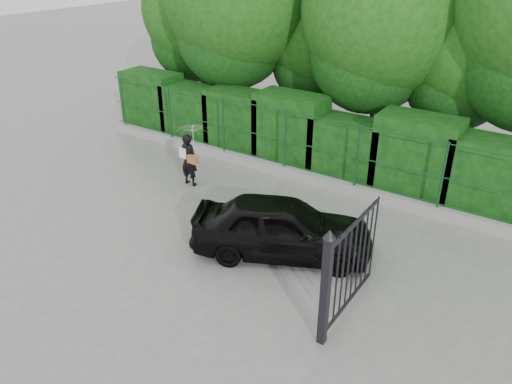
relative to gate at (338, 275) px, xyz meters
The scene contains 8 objects.
ground 4.81m from the gate, behind, with size 80.00×80.00×0.00m, color gray.
kerb 7.04m from the gate, 131.36° to the left, with size 14.00×0.25×0.30m, color #9E9E99.
fence 6.82m from the gate, 129.97° to the left, with size 14.13×0.06×1.80m.
hedge 7.72m from the gate, 126.27° to the left, with size 14.20×1.20×2.28m.
trees 9.76m from the gate, 112.24° to the left, with size 17.10×6.15×8.08m.
gate is the anchor object (origin of this frame).
woman 6.90m from the gate, 152.36° to the left, with size 0.88×0.89×1.86m.
car 2.66m from the gate, 143.01° to the left, with size 1.63×4.06×1.38m, color black.
Camera 1 is at (7.41, -7.52, 6.51)m, focal length 35.00 mm.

